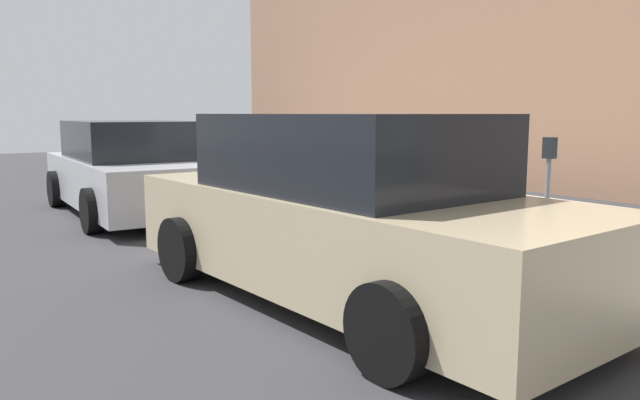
{
  "coord_description": "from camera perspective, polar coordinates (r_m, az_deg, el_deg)",
  "views": [
    {
      "loc": [
        -8.19,
        4.75,
        1.66
      ],
      "look_at": [
        -1.74,
        0.2,
        0.54
      ],
      "focal_mm": 34.6,
      "sensor_mm": 36.0,
      "label": 1
    }
  ],
  "objects": [
    {
      "name": "suitcase_teal_1",
      "position": [
        7.66,
        9.18,
        -0.87
      ],
      "size": [
        0.48,
        0.27,
        0.75
      ],
      "color": "#0F606B",
      "rests_on": "sidewalk_curb"
    },
    {
      "name": "suitcase_teal_8",
      "position": [
        10.3,
        -3.24,
        1.7
      ],
      "size": [
        0.41,
        0.23,
        0.82
      ],
      "color": "#0F606B",
      "rests_on": "sidewalk_curb"
    },
    {
      "name": "suitcase_navy_3",
      "position": [
        8.37,
        5.01,
        0.28
      ],
      "size": [
        0.35,
        0.26,
        1.07
      ],
      "color": "navy",
      "rests_on": "sidewalk_curb"
    },
    {
      "name": "suitcase_black_2",
      "position": [
        8.04,
        6.92,
        -0.41
      ],
      "size": [
        0.44,
        0.26,
        0.93
      ],
      "color": "black",
      "rests_on": "sidewalk_curb"
    },
    {
      "name": "suitcase_maroon_5",
      "position": [
        9.16,
        1.5,
        0.61
      ],
      "size": [
        0.47,
        0.29,
        0.91
      ],
      "color": "maroon",
      "rests_on": "sidewalk_curb"
    },
    {
      "name": "suitcase_silver_4",
      "position": [
        8.76,
        3.48,
        0.49
      ],
      "size": [
        0.46,
        0.23,
        1.01
      ],
      "color": "#9EA0A8",
      "rests_on": "sidewalk_curb"
    },
    {
      "name": "suitcase_olive_7",
      "position": [
        9.93,
        -2.03,
        1.01
      ],
      "size": [
        0.37,
        0.26,
        0.66
      ],
      "color": "#59601E",
      "rests_on": "sidewalk_curb"
    },
    {
      "name": "parking_meter",
      "position": [
        6.83,
        20.34,
        1.75
      ],
      "size": [
        0.12,
        0.09,
        1.27
      ],
      "color": "slate",
      "rests_on": "sidewalk_curb"
    },
    {
      "name": "sidewalk_curb",
      "position": [
        11.05,
        6.29,
        -0.26
      ],
      "size": [
        18.0,
        5.0,
        0.14
      ],
      "primitive_type": "cube",
      "color": "#ADA89E",
      "rests_on": "ground_plane"
    },
    {
      "name": "suitcase_red_6",
      "position": [
        9.54,
        -0.55,
        1.15
      ],
      "size": [
        0.48,
        0.27,
        0.8
      ],
      "color": "red",
      "rests_on": "sidewalk_curb"
    },
    {
      "name": "fire_hydrant",
      "position": [
        10.93,
        -5.62,
        2.22
      ],
      "size": [
        0.39,
        0.21,
        0.79
      ],
      "color": "red",
      "rests_on": "sidewalk_curb"
    },
    {
      "name": "parked_car_beige_0",
      "position": [
        5.45,
        2.59,
        -1.3
      ],
      "size": [
        4.83,
        2.22,
        1.65
      ],
      "color": "tan",
      "rests_on": "ground_plane"
    },
    {
      "name": "bollard_post",
      "position": [
        11.53,
        -8.14,
        2.18
      ],
      "size": [
        0.16,
        0.16,
        0.71
      ],
      "primitive_type": "cylinder",
      "color": "#333338",
      "rests_on": "sidewalk_curb"
    },
    {
      "name": "suitcase_olive_0",
      "position": [
        7.41,
        12.43,
        -1.23
      ],
      "size": [
        0.4,
        0.19,
        1.02
      ],
      "color": "#59601E",
      "rests_on": "sidewalk_curb"
    },
    {
      "name": "ground_plane",
      "position": [
        9.61,
        -4.99,
        -1.91
      ],
      "size": [
        40.0,
        40.0,
        0.0
      ],
      "primitive_type": "plane",
      "color": "#333335"
    },
    {
      "name": "parked_car_silver_1",
      "position": [
        10.66,
        -17.02,
        2.67
      ],
      "size": [
        4.81,
        2.33,
        1.53
      ],
      "color": "#B2B5BA",
      "rests_on": "ground_plane"
    }
  ]
}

